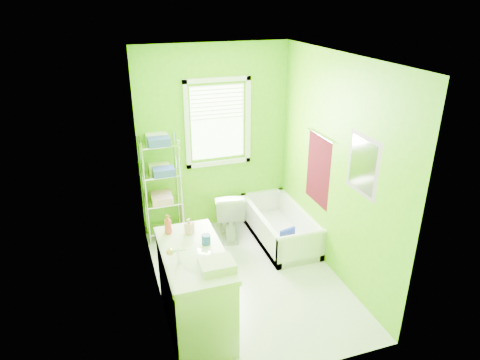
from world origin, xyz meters
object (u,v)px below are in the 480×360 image
object	(u,v)px
vanity	(195,287)
wire_shelf_unit	(162,178)
bathtub	(280,230)
toilet	(228,213)

from	to	relation	value
vanity	wire_shelf_unit	size ratio (longest dim) A/B	0.79
bathtub	wire_shelf_unit	world-z (taller)	wire_shelf_unit
vanity	wire_shelf_unit	world-z (taller)	wire_shelf_unit
bathtub	wire_shelf_unit	xyz separation A→B (m)	(-1.50, 0.58, 0.76)
toilet	wire_shelf_unit	world-z (taller)	wire_shelf_unit
toilet	bathtub	bearing A→B (deg)	162.72
vanity	wire_shelf_unit	distance (m)	1.90
bathtub	vanity	xyz separation A→B (m)	(-1.48, -1.27, 0.32)
toilet	vanity	size ratio (longest dim) A/B	0.61
bathtub	toilet	size ratio (longest dim) A/B	1.99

